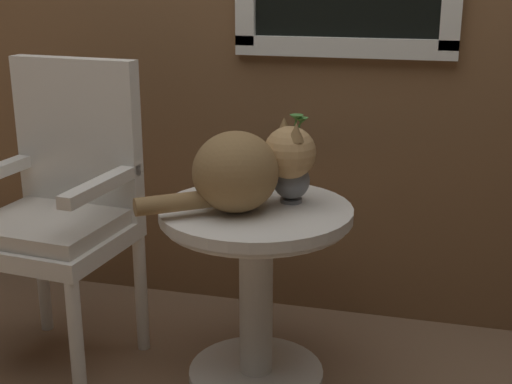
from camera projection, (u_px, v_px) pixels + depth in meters
wicker_side_table at (256, 261)px, 2.27m from camera, size 0.61×0.61×0.60m
wicker_chair at (62, 201)px, 2.37m from camera, size 0.51×0.49×1.04m
cat at (246, 168)px, 2.16m from camera, size 0.50×0.39×0.27m
pewter_vase_with_ivy at (292, 174)px, 2.24m from camera, size 0.12×0.12×0.28m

